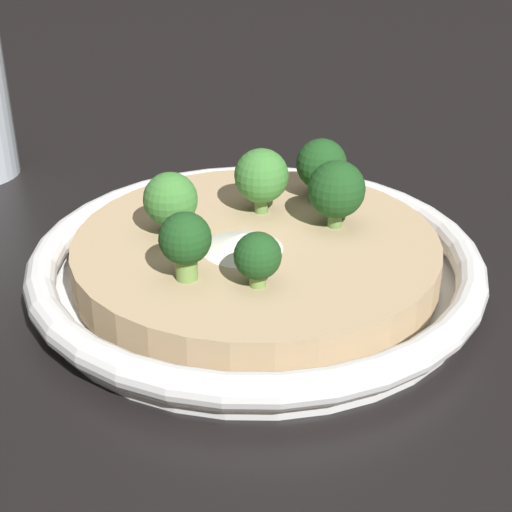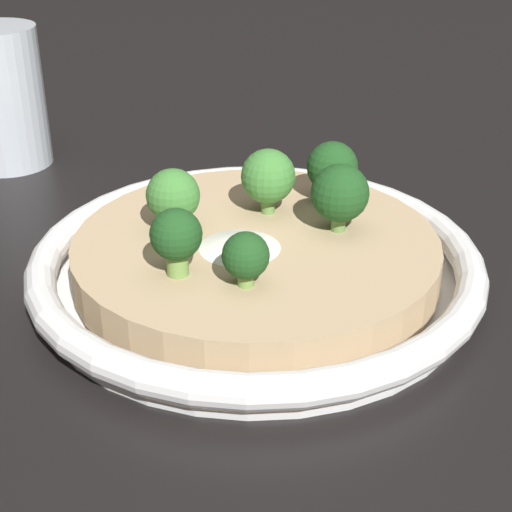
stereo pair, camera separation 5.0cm
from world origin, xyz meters
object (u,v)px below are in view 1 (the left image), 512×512
object	(u,v)px
broccoli_back_left	(336,190)
broccoli_right	(185,241)
risotto_bowl	(256,262)
broccoli_front	(261,176)
broccoli_front_right	(170,201)
broccoli_back	(258,257)
broccoli_front_left	(321,165)

from	to	relation	value
broccoli_back_left	broccoli_right	world-z (taller)	broccoli_back_left
risotto_bowl	broccoli_front	distance (m)	0.06
broccoli_right	broccoli_back_left	bearing A→B (deg)	-170.23
broccoli_front_right	broccoli_right	bearing A→B (deg)	76.40
broccoli_front_right	broccoli_back	xyz separation A→B (m)	(-0.02, 0.08, -0.01)
broccoli_front_right	broccoli_front_left	distance (m)	0.12
broccoli_back_left	broccoli_front	bearing A→B (deg)	-51.57
risotto_bowl	broccoli_front_left	xyz separation A→B (m)	(-0.07, -0.04, 0.04)
broccoli_front	broccoli_front_right	distance (m)	0.07
risotto_bowl	broccoli_back	distance (m)	0.07
broccoli_front_left	broccoli_right	bearing A→B (deg)	26.45
broccoli_front_right	broccoli_back_left	bearing A→B (deg)	159.08
risotto_bowl	broccoli_front	size ratio (longest dim) A/B	6.53
broccoli_back_left	broccoli_front_left	size ratio (longest dim) A/B	1.05
broccoli_front	broccoli_front_left	world-z (taller)	broccoli_front
broccoli_front_right	broccoli_back	distance (m)	0.09
broccoli_front	broccoli_back_left	bearing A→B (deg)	128.43
risotto_bowl	broccoli_front_left	size ratio (longest dim) A/B	6.87
broccoli_front_right	broccoli_front_left	xyz separation A→B (m)	(-0.12, -0.01, 0.00)
broccoli_back	broccoli_front	bearing A→B (deg)	-118.74
broccoli_back	broccoli_back_left	bearing A→B (deg)	-150.61
risotto_bowl	broccoli_right	world-z (taller)	broccoli_right
broccoli_front_right	broccoli_front_left	size ratio (longest dim) A/B	0.98
broccoli_back_left	broccoli_front_left	xyz separation A→B (m)	(-0.02, -0.04, -0.00)
broccoli_front	broccoli_right	distance (m)	0.10
broccoli_front_right	broccoli_right	xyz separation A→B (m)	(0.01, 0.06, 0.00)
risotto_bowl	broccoli_front	xyz separation A→B (m)	(-0.02, -0.03, 0.04)
risotto_bowl	broccoli_front_right	distance (m)	0.07
broccoli_front_right	broccoli_right	distance (m)	0.06
broccoli_back	broccoli_front_left	size ratio (longest dim) A/B	0.77
broccoli_front_right	broccoli_back	bearing A→B (deg)	102.84
broccoli_front	broccoli_right	bearing A→B (deg)	37.14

